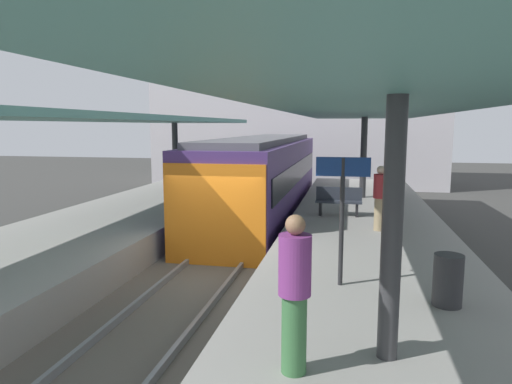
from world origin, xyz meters
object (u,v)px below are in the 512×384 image
(platform_bench, at_px, (339,200))
(platform_sign, at_px, (342,192))
(litter_bin, at_px, (448,280))
(passenger_mid_platform, at_px, (380,197))
(commuter_train, at_px, (264,177))
(passenger_near_bench, at_px, (295,292))

(platform_bench, xyz_separation_m, platform_sign, (0.20, -6.35, 1.16))
(litter_bin, xyz_separation_m, passenger_mid_platform, (-0.72, 5.07, 0.49))
(commuter_train, relative_size, platform_sign, 6.12)
(platform_sign, bearing_deg, litter_bin, -20.72)
(platform_bench, relative_size, litter_bin, 1.75)
(platform_bench, height_order, passenger_near_bench, passenger_near_bench)
(platform_bench, relative_size, passenger_near_bench, 0.78)
(commuter_train, distance_m, platform_sign, 10.36)
(litter_bin, bearing_deg, platform_bench, 104.65)
(platform_sign, distance_m, passenger_near_bench, 3.11)
(platform_sign, xyz_separation_m, passenger_mid_platform, (0.90, 4.46, -0.74))
(commuter_train, xyz_separation_m, passenger_mid_platform, (4.10, -5.35, 0.16))
(litter_bin, bearing_deg, passenger_mid_platform, 98.06)
(litter_bin, distance_m, passenger_mid_platform, 5.14)
(commuter_train, height_order, platform_sign, commuter_train)
(commuter_train, height_order, platform_bench, commuter_train)
(platform_bench, distance_m, litter_bin, 7.19)
(commuter_train, relative_size, passenger_mid_platform, 7.92)
(platform_bench, height_order, platform_sign, platform_sign)
(platform_bench, bearing_deg, passenger_mid_platform, -59.78)
(platform_bench, xyz_separation_m, passenger_mid_platform, (1.10, -1.89, 0.42))
(litter_bin, distance_m, passenger_near_bench, 3.20)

